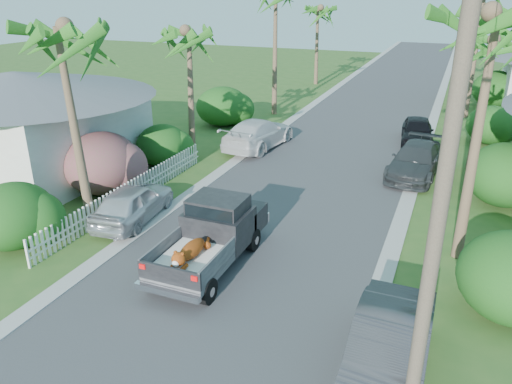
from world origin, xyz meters
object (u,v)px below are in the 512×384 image
at_px(palm_l_a, 60,28).
at_px(utility_pole_d, 469,27).
at_px(pickup_truck, 215,231).
at_px(parked_car_rn, 388,352).
at_px(palm_l_b, 188,31).
at_px(utility_pole_b, 461,78).
at_px(parked_car_ln, 133,203).
at_px(palm_r_d, 484,4).
at_px(utility_pole_c, 467,43).
at_px(palm_l_d, 319,8).
at_px(parked_car_rf, 417,131).
at_px(house_left, 22,126).
at_px(utility_pole_a, 438,223).
at_px(palm_r_a, 498,15).
at_px(parked_car_rm, 416,161).
at_px(parked_car_lf, 258,134).
at_px(palm_r_b, 492,41).

xyz_separation_m(palm_l_a, utility_pole_d, (11.80, 40.00, -2.33)).
height_order(pickup_truck, parked_car_rn, pickup_truck).
xyz_separation_m(palm_l_b, utility_pole_b, (12.40, 1.00, -1.55)).
bearing_deg(utility_pole_d, parked_car_ln, -105.26).
distance_m(utility_pole_b, utility_pole_d, 30.00).
distance_m(parked_car_ln, palm_r_d, 38.13).
distance_m(palm_l_a, utility_pole_c, 27.74).
relative_size(parked_car_rn, palm_l_d, 0.60).
bearing_deg(parked_car_ln, palm_l_a, 37.77).
relative_size(parked_car_rf, utility_pole_c, 0.46).
distance_m(parked_car_ln, house_left, 8.61).
height_order(parked_car_rf, utility_pole_b, utility_pole_b).
bearing_deg(utility_pole_a, parked_car_rn, 114.48).
distance_m(parked_car_rn, utility_pole_a, 4.10).
relative_size(parked_car_rf, utility_pole_a, 0.46).
height_order(parked_car_ln, palm_l_b, palm_l_b).
xyz_separation_m(palm_r_a, utility_pole_b, (-0.70, 7.00, -2.82)).
bearing_deg(utility_pole_c, parked_car_rm, -95.26).
bearing_deg(parked_car_ln, utility_pole_b, -146.04).
bearing_deg(palm_r_a, palm_l_d, 114.57).
relative_size(pickup_truck, palm_r_d, 0.64).
height_order(parked_car_ln, utility_pole_a, utility_pole_a).
distance_m(parked_car_rf, utility_pole_c, 10.42).
xyz_separation_m(palm_r_d, utility_pole_d, (-0.90, 3.00, -2.14)).
relative_size(parked_car_lf, palm_r_a, 0.62).
bearing_deg(pickup_truck, utility_pole_d, 80.89).
relative_size(parked_car_rf, house_left, 0.46).
height_order(parked_car_rf, palm_l_b, palm_l_b).
bearing_deg(palm_r_a, house_left, 177.03).
bearing_deg(parked_car_rn, palm_l_d, 108.56).
height_order(parked_car_rm, palm_r_a, palm_r_a).
relative_size(parked_car_rf, palm_l_b, 0.56).
relative_size(palm_l_a, utility_pole_d, 0.91).
xyz_separation_m(parked_car_rn, parked_car_lf, (-9.12, 15.08, 0.01)).
bearing_deg(pickup_truck, palm_l_a, 176.41).
bearing_deg(parked_car_rf, utility_pole_a, -90.98).
relative_size(pickup_truck, palm_l_b, 0.69).
xyz_separation_m(palm_l_b, utility_pole_d, (12.40, 31.00, -1.55)).
distance_m(parked_car_ln, utility_pole_b, 14.35).
xyz_separation_m(parked_car_rm, utility_pole_c, (1.37, 14.91, 3.88)).
height_order(palm_r_b, utility_pole_a, utility_pole_a).
xyz_separation_m(palm_l_a, house_left, (-6.80, 4.00, -4.81)).
xyz_separation_m(parked_car_rn, parked_car_ln, (-10.00, 4.83, -0.07)).
height_order(parked_car_rf, parked_car_ln, parked_car_rf).
height_order(parked_car_rn, utility_pole_d, utility_pole_d).
bearing_deg(parked_car_lf, pickup_truck, 111.58).
bearing_deg(parked_car_rn, palm_r_d, 88.10).
relative_size(utility_pole_b, utility_pole_c, 1.00).
xyz_separation_m(parked_car_lf, palm_l_d, (-2.38, 19.61, 5.66)).
bearing_deg(house_left, palm_l_b, 38.88).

